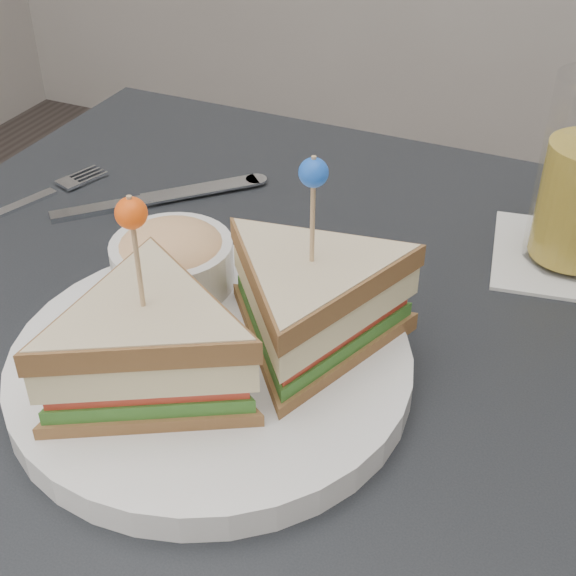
# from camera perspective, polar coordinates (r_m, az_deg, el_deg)

# --- Properties ---
(table) EXTENTS (0.80, 0.80, 0.75)m
(table) POSITION_cam_1_polar(r_m,az_deg,el_deg) (0.68, -1.14, -8.98)
(table) COLOR black
(table) RESTS_ON ground
(plate_meal) EXTENTS (0.33, 0.31, 0.17)m
(plate_meal) POSITION_cam_1_polar(r_m,az_deg,el_deg) (0.57, -4.80, -2.74)
(plate_meal) COLOR white
(plate_meal) RESTS_ON table
(cutlery_fork) EXTENTS (0.07, 0.17, 0.00)m
(cutlery_fork) POSITION_cam_1_polar(r_m,az_deg,el_deg) (0.85, -17.25, 6.26)
(cutlery_fork) COLOR silver
(cutlery_fork) RESTS_ON table
(cutlery_knife) EXTENTS (0.17, 0.17, 0.01)m
(cutlery_knife) POSITION_cam_1_polar(r_m,az_deg,el_deg) (0.82, -9.63, 6.26)
(cutlery_knife) COLOR silver
(cutlery_knife) RESTS_ON table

